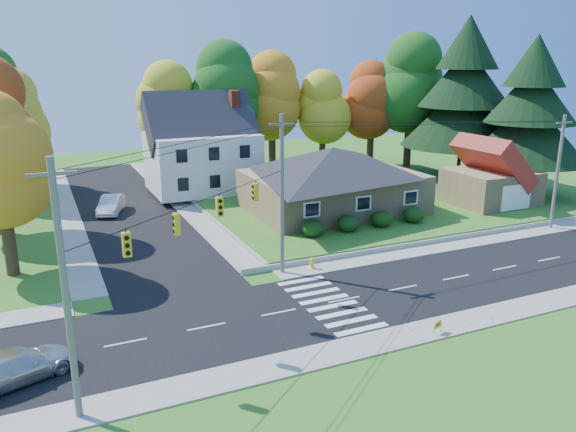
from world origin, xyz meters
The scene contains 24 objects.
ground centered at (0.00, 0.00, 0.00)m, with size 120.00×120.00×0.00m, color #3D7923.
road_main centered at (0.00, 0.00, 0.01)m, with size 90.00×8.00×0.02m, color black.
road_cross centered at (-8.00, 26.00, 0.01)m, with size 8.00×44.00×0.02m, color black.
sidewalk_north centered at (0.00, 5.00, 0.04)m, with size 90.00×2.00×0.08m, color #9C9A90.
sidewalk_south centered at (0.00, -5.00, 0.04)m, with size 90.00×2.00×0.08m, color #9C9A90.
lawn centered at (13.00, 21.00, 0.25)m, with size 30.00×30.00×0.50m, color #3D7923.
ranch_house centered at (8.00, 16.00, 3.27)m, with size 14.60×10.60×5.40m.
colonial_house centered at (0.04, 28.00, 4.58)m, with size 10.40×8.40×9.60m.
garage centered at (22.00, 11.99, 2.84)m, with size 7.30×6.30×4.60m.
hedge_row centered at (7.50, 9.80, 1.14)m, with size 10.70×1.70×1.27m.
traffic_infrastructure centered at (-0.15, 1.35, 5.15)m, with size 38.10×10.66×10.00m.
tree_lot_0 centered at (-2.00, 34.00, 8.31)m, with size 6.72×6.72×12.51m.
tree_lot_1 centered at (4.00, 33.00, 9.61)m, with size 7.84×7.84×14.60m.
tree_lot_2 centered at (10.00, 34.00, 8.96)m, with size 7.28×7.28×13.56m.
tree_lot_3 centered at (16.00, 33.00, 7.65)m, with size 6.16×6.16×11.47m.
tree_lot_4 centered at (22.00, 32.00, 8.31)m, with size 6.72×6.72×12.51m.
tree_lot_5 centered at (26.00, 30.00, 10.27)m, with size 8.40×8.40×15.64m.
conifer_east_a centered at (27.00, 22.00, 9.39)m, with size 12.80×12.80×16.96m.
conifer_east_b centered at (28.00, 14.00, 8.28)m, with size 11.20×11.20×14.84m.
tree_west_2 centered at (-17.00, 32.00, 7.81)m, with size 6.72×6.72×12.51m.
silver_sedan centered at (-16.65, -1.51, 0.72)m, with size 1.96×4.82×1.40m, color silver.
white_car centered at (-9.38, 24.44, 0.79)m, with size 1.63×4.67×1.54m, color silver.
fire_hydrant centered at (0.52, 4.97, 0.38)m, with size 0.46×0.36×0.80m.
yard_sign centered at (2.16, -5.45, 0.51)m, with size 0.54×0.22×0.71m.
Camera 1 is at (-14.93, -25.20, 13.12)m, focal length 35.00 mm.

